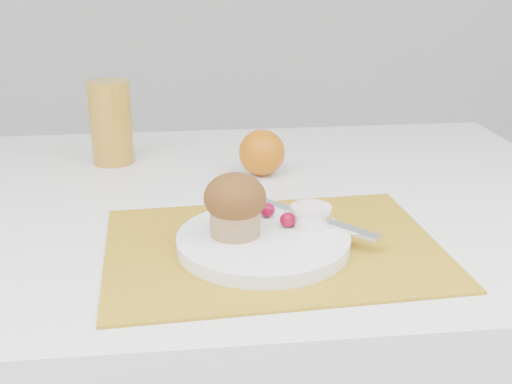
{
  "coord_description": "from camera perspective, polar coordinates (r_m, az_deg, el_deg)",
  "views": [
    {
      "loc": [
        -0.05,
        -0.88,
        1.11
      ],
      "look_at": [
        0.05,
        -0.06,
        0.8
      ],
      "focal_mm": 45.0,
      "sensor_mm": 36.0,
      "label": 1
    }
  ],
  "objects": [
    {
      "name": "cream",
      "position": [
        0.84,
        4.93,
        -1.48
      ],
      "size": [
        0.06,
        0.06,
        0.01
      ],
      "primitive_type": "cylinder",
      "rotation": [
        0.0,
        0.0,
        0.15
      ],
      "color": "silver",
      "rests_on": "ramekin"
    },
    {
      "name": "raspberry_far",
      "position": [
        0.84,
        2.83,
        -2.47
      ],
      "size": [
        0.02,
        0.02,
        0.02
      ],
      "primitive_type": "ellipsoid",
      "color": "#600214",
      "rests_on": "plate"
    },
    {
      "name": "raspberry_near",
      "position": [
        0.87,
        1.01,
        -1.62
      ],
      "size": [
        0.02,
        0.02,
        0.02
      ],
      "primitive_type": "ellipsoid",
      "color": "#5D0218",
      "rests_on": "plate"
    },
    {
      "name": "placemat",
      "position": [
        0.83,
        1.53,
        -4.93
      ],
      "size": [
        0.44,
        0.33,
        0.0
      ],
      "primitive_type": "cube",
      "rotation": [
        0.0,
        0.0,
        0.05
      ],
      "color": "#AD8418",
      "rests_on": "table"
    },
    {
      "name": "ramekin",
      "position": [
        0.84,
        4.91,
        -2.2
      ],
      "size": [
        0.06,
        0.06,
        0.02
      ],
      "primitive_type": "cylinder",
      "rotation": [
        0.0,
        0.0,
        0.15
      ],
      "color": "white",
      "rests_on": "plate"
    },
    {
      "name": "orange",
      "position": [
        1.09,
        0.52,
        3.53
      ],
      "size": [
        0.08,
        0.08,
        0.08
      ],
      "primitive_type": "sphere",
      "color": "#C86307",
      "rests_on": "table"
    },
    {
      "name": "juice_glass",
      "position": [
        1.17,
        -12.76,
        6.04
      ],
      "size": [
        0.1,
        0.1,
        0.15
      ],
      "primitive_type": "cylinder",
      "rotation": [
        0.0,
        0.0,
        0.38
      ],
      "color": "#B38321",
      "rests_on": "table"
    },
    {
      "name": "butter_knife",
      "position": [
        0.86,
        5.11,
        -2.3
      ],
      "size": [
        0.15,
        0.16,
        0.01
      ],
      "primitive_type": "cube",
      "rotation": [
        0.0,
        0.0,
        -0.84
      ],
      "color": "silver",
      "rests_on": "plate"
    },
    {
      "name": "muffin",
      "position": [
        0.8,
        -1.88,
        -1.07
      ],
      "size": [
        0.08,
        0.08,
        0.08
      ],
      "color": "#AE8154",
      "rests_on": "plate"
    },
    {
      "name": "plate",
      "position": [
        0.82,
        0.64,
        -4.42
      ],
      "size": [
        0.28,
        0.28,
        0.02
      ],
      "primitive_type": "cylinder",
      "rotation": [
        0.0,
        0.0,
        -0.31
      ],
      "color": "white",
      "rests_on": "placemat"
    }
  ]
}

